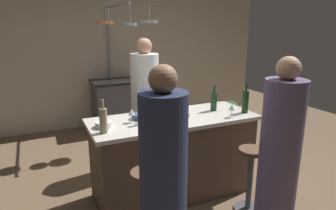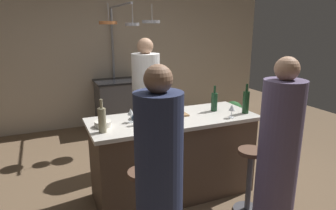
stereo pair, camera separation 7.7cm
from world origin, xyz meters
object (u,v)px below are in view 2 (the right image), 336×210
at_px(wine_bottle_green, 214,101).
at_px(mixing_bowl_ceramic, 103,124).
at_px(bar_stool_right, 249,178).
at_px(guest_left, 159,185).
at_px(bar_stool_left, 144,203).
at_px(stove_range, 118,104).
at_px(wine_glass_near_right_guest, 131,112).
at_px(wine_bottle_red, 246,102).
at_px(wine_bottle_white, 102,120).
at_px(pepper_mill, 143,114).
at_px(cutting_board, 172,115).
at_px(chef, 146,108).
at_px(mixing_bowl_blue, 141,116).
at_px(guest_right, 278,159).
at_px(wine_glass_by_chef, 232,108).
at_px(potted_plant, 233,113).
at_px(wine_bottle_rose, 155,109).

height_order(wine_bottle_green, mixing_bowl_ceramic, wine_bottle_green).
xyz_separation_m(bar_stool_right, guest_left, (-1.11, -0.37, 0.37)).
bearing_deg(bar_stool_left, stove_range, 79.70).
bearing_deg(wine_glass_near_right_guest, bar_stool_left, -98.38).
height_order(bar_stool_left, wine_bottle_red, wine_bottle_red).
height_order(wine_bottle_green, wine_bottle_white, wine_bottle_white).
bearing_deg(bar_stool_left, pepper_mill, 70.37).
bearing_deg(cutting_board, wine_bottle_green, -3.31).
height_order(chef, wine_glass_near_right_guest, chef).
relative_size(wine_bottle_red, mixing_bowl_ceramic, 2.05).
bearing_deg(chef, pepper_mill, -110.95).
xyz_separation_m(stove_range, pepper_mill, (-0.36, -2.52, 0.56)).
xyz_separation_m(bar_stool_right, wine_bottle_red, (0.25, 0.45, 0.65)).
bearing_deg(guest_left, mixing_bowl_blue, 78.27).
relative_size(guest_right, mixing_bowl_ceramic, 10.03).
bearing_deg(pepper_mill, bar_stool_left, -109.63).
relative_size(guest_left, wine_bottle_green, 5.51).
bearing_deg(mixing_bowl_blue, pepper_mill, -99.49).
height_order(bar_stool_left, mixing_bowl_blue, mixing_bowl_blue).
distance_m(stove_range, mixing_bowl_ceramic, 2.61).
height_order(guest_right, guest_left, guest_right).
bearing_deg(wine_bottle_green, guest_right, -90.45).
relative_size(wine_glass_by_chef, mixing_bowl_ceramic, 0.90).
bearing_deg(mixing_bowl_blue, wine_bottle_red, -13.56).
distance_m(potted_plant, pepper_mill, 2.86).
relative_size(bar_stool_left, mixing_bowl_blue, 3.55).
height_order(stove_range, guest_left, guest_left).
bearing_deg(stove_range, wine_glass_by_chef, -78.29).
bearing_deg(mixing_bowl_blue, wine_glass_near_right_guest, -148.32).
bearing_deg(stove_range, wine_bottle_red, -73.00).
height_order(guest_right, wine_bottle_white, guest_right).
xyz_separation_m(chef, bar_stool_left, (-0.54, -1.44, -0.41)).
distance_m(wine_bottle_green, mixing_bowl_blue, 0.87).
relative_size(chef, mixing_bowl_blue, 8.87).
bearing_deg(mixing_bowl_blue, cutting_board, -4.24).
distance_m(stove_range, wine_glass_by_chef, 2.82).
bearing_deg(mixing_bowl_ceramic, bar_stool_left, -72.45).
height_order(guest_left, mixing_bowl_blue, guest_left).
height_order(pepper_mill, wine_glass_near_right_guest, pepper_mill).
xyz_separation_m(cutting_board, pepper_mill, (-0.38, -0.15, 0.10)).
relative_size(potted_plant, wine_glass_by_chef, 3.56).
bearing_deg(cutting_board, chef, 92.70).
bearing_deg(guest_right, guest_left, 179.60).
bearing_deg(guest_left, pepper_mill, 77.84).
distance_m(stove_range, cutting_board, 2.42).
bearing_deg(wine_bottle_rose, potted_plant, 36.31).
bearing_deg(mixing_bowl_ceramic, wine_glass_by_chef, -10.77).
height_order(pepper_mill, wine_bottle_rose, wine_bottle_rose).
bearing_deg(wine_bottle_green, mixing_bowl_ceramic, -177.79).
bearing_deg(wine_bottle_rose, pepper_mill, -154.91).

